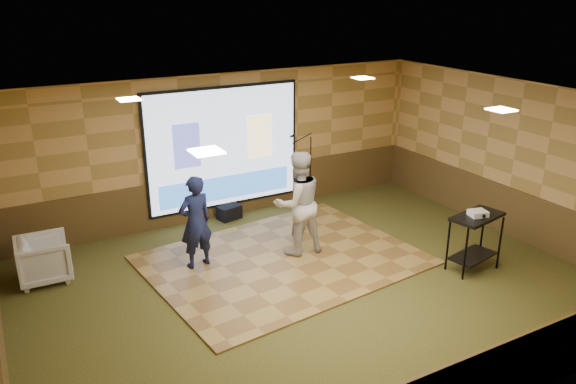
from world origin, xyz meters
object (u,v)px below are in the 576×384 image
banquet_chair (44,259)px  projector_screen (224,149)px  av_table (476,231)px  duffel_bag (229,212)px  dance_floor (283,260)px  player_left (196,222)px  projector (478,213)px  player_right (298,203)px  mic_stand (308,183)px

banquet_chair → projector_screen: bearing=-71.5°
av_table → duffel_bag: size_ratio=2.17×
dance_floor → player_left: 1.72m
dance_floor → projector: size_ratio=16.18×
dance_floor → projector_screen: bearing=91.5°
duffel_bag → projector: bearing=-56.0°
dance_floor → banquet_chair: bearing=161.0°
player_right → banquet_chair: (-4.15, 1.17, -0.61)m
projector_screen → projector: size_ratio=11.77×
player_right → av_table: bearing=142.3°
player_left → projector: size_ratio=5.80×
projector_screen → mic_stand: projector_screen is taller
dance_floor → duffel_bag: (-0.08, 2.24, 0.13)m
player_left → player_right: 1.83m
player_right → projector: 3.05m
projector_screen → mic_stand: (1.85, -0.26, -0.98)m
duffel_bag → dance_floor: bearing=-87.9°
av_table → dance_floor: bearing=145.9°
player_left → banquet_chair: (-2.37, 0.79, -0.48)m
projector_screen → player_left: 2.43m
mic_stand → dance_floor: bearing=-138.7°
player_left → banquet_chair: player_left is taller
projector_screen → projector: 5.10m
projector → player_right: bearing=153.1°
duffel_bag → player_left: bearing=-127.6°
player_right → mic_stand: bearing=-122.6°
projector_screen → projector: (2.74, -4.28, -0.42)m
dance_floor → player_right: (0.37, 0.14, 0.97)m
projector_screen → player_right: projector_screen is taller
banquet_chair → duffel_bag: banquet_chair is taller
projector → mic_stand: mic_stand is taller
av_table → mic_stand: 4.11m
dance_floor → av_table: (2.70, -1.83, 0.69)m
av_table → projector: (-0.03, -0.02, 0.34)m
av_table → mic_stand: (-0.91, 4.00, -0.22)m
player_right → banquet_chair: size_ratio=2.31×
projector → mic_stand: 4.16m
player_left → projector_screen: bearing=-133.9°
dance_floor → mic_stand: size_ratio=2.74×
projector_screen → dance_floor: (0.06, -2.43, -1.46)m
dance_floor → duffel_bag: size_ratio=9.87×
player_right → av_table: (2.34, -1.97, -0.27)m
projector → duffel_bag: bearing=137.9°
av_table → duffel_bag: bearing=124.4°
dance_floor → banquet_chair: 4.02m
player_left → av_table: 4.74m
mic_stand → banquet_chair: bearing=179.7°
player_left → projector: bearing=141.3°
player_right → projector: bearing=141.6°
projector_screen → dance_floor: 2.83m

